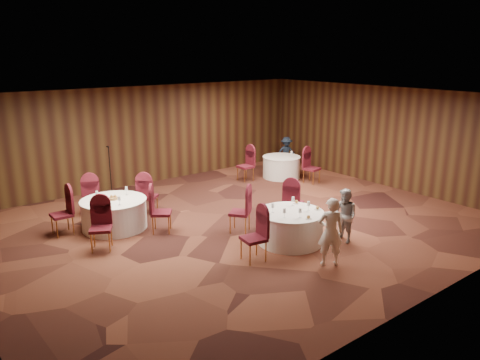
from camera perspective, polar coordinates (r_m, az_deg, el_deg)
ground at (r=11.98m, az=-0.17°, el=-5.44°), size 12.00×12.00×0.00m
room_shell at (r=11.42m, az=-0.18°, el=3.80°), size 12.00×12.00×12.00m
table_main at (r=10.85m, az=6.16°, el=-5.69°), size 1.52×1.52×0.74m
table_left at (r=12.04m, az=-15.08°, el=-3.98°), size 1.61×1.61×0.74m
table_right at (r=16.35m, az=5.06°, el=1.62°), size 1.31×1.31×0.74m
chairs_main at (r=11.09m, az=2.85°, el=-4.46°), size 2.96×2.12×1.00m
chairs_left at (r=12.01m, az=-15.21°, el=-3.41°), size 2.93×3.03×1.00m
chairs_right at (r=15.75m, az=4.69°, el=1.56°), size 2.13×2.15×1.00m
tabletop_main at (r=10.72m, az=7.16°, el=-3.32°), size 1.10×1.08×0.22m
tabletop_left at (r=11.90m, az=-15.17°, el=-1.95°), size 0.82×0.80×0.22m
tabletop_right at (r=16.18m, az=6.31°, el=3.34°), size 0.08×0.08×0.22m
mic_stand at (r=14.39m, az=-15.44°, el=-0.43°), size 0.24×0.24×1.61m
woman_a at (r=9.74m, az=10.97°, el=-6.22°), size 0.63×0.58×1.45m
woman_b at (r=11.01m, az=12.66°, el=-4.28°), size 0.57×0.68×1.25m
man_c at (r=17.54m, az=5.66°, el=3.32°), size 0.89×0.75×1.20m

